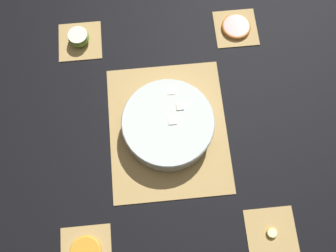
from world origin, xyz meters
TOP-DOWN VIEW (x-y plane):
  - ground_plane at (0.00, 0.00)m, footprint 6.00×6.00m
  - bamboo_mat_center at (-0.00, 0.00)m, footprint 0.42×0.35m
  - coaster_mat_near_left at (-0.33, -0.25)m, footprint 0.14×0.14m
  - coaster_mat_near_right at (0.33, -0.25)m, footprint 0.14×0.14m
  - coaster_mat_far_left at (-0.33, 0.25)m, footprint 0.14×0.14m
  - coaster_mat_far_right at (0.33, 0.25)m, footprint 0.14×0.14m
  - fruit_salad_bowl at (-0.00, 0.00)m, footprint 0.27×0.27m
  - apple_half at (-0.33, -0.25)m, footprint 0.07×0.07m
  - orange_slice_whole at (0.33, -0.25)m, footprint 0.09×0.09m
  - banana_coin_single at (0.33, 0.25)m, footprint 0.03×0.03m
  - grapefruit_slice at (-0.33, 0.25)m, footprint 0.09×0.09m

SIDE VIEW (x-z plane):
  - ground_plane at x=0.00m, z-range 0.00..0.00m
  - coaster_mat_far_left at x=-0.33m, z-range 0.00..0.01m
  - coaster_mat_far_right at x=0.33m, z-range 0.00..0.01m
  - coaster_mat_near_left at x=-0.33m, z-range 0.00..0.01m
  - coaster_mat_near_right at x=0.33m, z-range 0.00..0.01m
  - bamboo_mat_center at x=0.00m, z-range 0.00..0.01m
  - banana_coin_single at x=0.33m, z-range 0.01..0.01m
  - orange_slice_whole at x=0.33m, z-range 0.01..0.02m
  - grapefruit_slice at x=-0.33m, z-range 0.01..0.02m
  - apple_half at x=-0.33m, z-range 0.01..0.04m
  - fruit_salad_bowl at x=0.00m, z-range 0.01..0.08m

